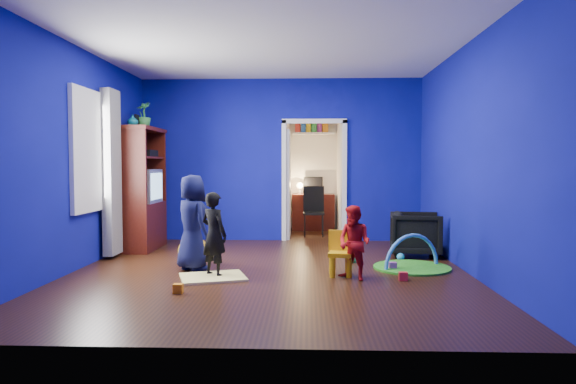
{
  "coord_description": "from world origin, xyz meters",
  "views": [
    {
      "loc": [
        0.49,
        -6.46,
        1.36
      ],
      "look_at": [
        0.22,
        0.4,
        1.0
      ],
      "focal_mm": 32.0,
      "sensor_mm": 36.0,
      "label": 1
    }
  ],
  "objects_px": {
    "tv_armoire": "(140,189)",
    "kid_chair": "(340,256)",
    "crt_tv": "(142,186)",
    "child_black": "(214,234)",
    "toddler_red": "(354,243)",
    "armchair": "(416,234)",
    "hopper_ball": "(193,251)",
    "child_navy": "(192,223)",
    "vase": "(133,120)",
    "play_mat": "(412,267)",
    "folding_chair": "(314,212)",
    "study_desk": "(313,212)"
  },
  "relations": [
    {
      "from": "tv_armoire",
      "to": "kid_chair",
      "type": "xyz_separation_m",
      "value": [
        3.11,
        -1.91,
        -0.73
      ]
    },
    {
      "from": "crt_tv",
      "to": "kid_chair",
      "type": "xyz_separation_m",
      "value": [
        3.07,
        -1.91,
        -0.77
      ]
    },
    {
      "from": "child_black",
      "to": "toddler_red",
      "type": "height_order",
      "value": "child_black"
    },
    {
      "from": "armchair",
      "to": "crt_tv",
      "type": "relative_size",
      "value": 1.04
    },
    {
      "from": "hopper_ball",
      "to": "armchair",
      "type": "bearing_deg",
      "value": 16.01
    },
    {
      "from": "armchair",
      "to": "tv_armoire",
      "type": "height_order",
      "value": "tv_armoire"
    },
    {
      "from": "child_black",
      "to": "crt_tv",
      "type": "relative_size",
      "value": 1.48
    },
    {
      "from": "child_navy",
      "to": "toddler_red",
      "type": "relative_size",
      "value": 1.4
    },
    {
      "from": "vase",
      "to": "tv_armoire",
      "type": "xyz_separation_m",
      "value": [
        0.0,
        0.3,
        -1.07
      ]
    },
    {
      "from": "armchair",
      "to": "play_mat",
      "type": "distance_m",
      "value": 1.03
    },
    {
      "from": "child_navy",
      "to": "tv_armoire",
      "type": "bearing_deg",
      "value": -3.64
    },
    {
      "from": "toddler_red",
      "to": "child_navy",
      "type": "bearing_deg",
      "value": -153.58
    },
    {
      "from": "child_navy",
      "to": "play_mat",
      "type": "distance_m",
      "value": 2.93
    },
    {
      "from": "toddler_red",
      "to": "armchair",
      "type": "bearing_deg",
      "value": 96.5
    },
    {
      "from": "armchair",
      "to": "folding_chair",
      "type": "bearing_deg",
      "value": 42.45
    },
    {
      "from": "child_navy",
      "to": "vase",
      "type": "bearing_deg",
      "value": 2.04
    },
    {
      "from": "child_black",
      "to": "vase",
      "type": "distance_m",
      "value": 2.78
    },
    {
      "from": "vase",
      "to": "tv_armoire",
      "type": "height_order",
      "value": "vase"
    },
    {
      "from": "vase",
      "to": "kid_chair",
      "type": "distance_m",
      "value": 3.94
    },
    {
      "from": "armchair",
      "to": "tv_armoire",
      "type": "relative_size",
      "value": 0.37
    },
    {
      "from": "child_navy",
      "to": "kid_chair",
      "type": "relative_size",
      "value": 2.47
    },
    {
      "from": "play_mat",
      "to": "toddler_red",
      "type": "bearing_deg",
      "value": -140.0
    },
    {
      "from": "armchair",
      "to": "child_black",
      "type": "height_order",
      "value": "child_black"
    },
    {
      "from": "hopper_ball",
      "to": "tv_armoire",
      "type": "bearing_deg",
      "value": 130.13
    },
    {
      "from": "child_black",
      "to": "tv_armoire",
      "type": "bearing_deg",
      "value": -16.59
    },
    {
      "from": "kid_chair",
      "to": "child_navy",
      "type": "bearing_deg",
      "value": -179.57
    },
    {
      "from": "armchair",
      "to": "play_mat",
      "type": "xyz_separation_m",
      "value": [
        -0.24,
        -0.94,
        -0.32
      ]
    },
    {
      "from": "child_black",
      "to": "child_navy",
      "type": "distance_m",
      "value": 0.52
    },
    {
      "from": "study_desk",
      "to": "folding_chair",
      "type": "bearing_deg",
      "value": -90.0
    },
    {
      "from": "vase",
      "to": "study_desk",
      "type": "xyz_separation_m",
      "value": [
        2.82,
        2.86,
        -1.67
      ]
    },
    {
      "from": "child_navy",
      "to": "folding_chair",
      "type": "relative_size",
      "value": 1.34
    },
    {
      "from": "tv_armoire",
      "to": "hopper_ball",
      "type": "height_order",
      "value": "tv_armoire"
    },
    {
      "from": "child_navy",
      "to": "crt_tv",
      "type": "distance_m",
      "value": 2.06
    },
    {
      "from": "toddler_red",
      "to": "hopper_ball",
      "type": "distance_m",
      "value": 2.22
    },
    {
      "from": "kid_chair",
      "to": "study_desk",
      "type": "bearing_deg",
      "value": 102.44
    },
    {
      "from": "tv_armoire",
      "to": "hopper_ball",
      "type": "distance_m",
      "value": 1.98
    },
    {
      "from": "toddler_red",
      "to": "play_mat",
      "type": "bearing_deg",
      "value": 79.58
    },
    {
      "from": "tv_armoire",
      "to": "crt_tv",
      "type": "relative_size",
      "value": 2.8
    },
    {
      "from": "play_mat",
      "to": "child_black",
      "type": "bearing_deg",
      "value": -166.81
    },
    {
      "from": "kid_chair",
      "to": "folding_chair",
      "type": "relative_size",
      "value": 0.54
    },
    {
      "from": "folding_chair",
      "to": "crt_tv",
      "type": "bearing_deg",
      "value": -150.04
    },
    {
      "from": "armchair",
      "to": "kid_chair",
      "type": "xyz_separation_m",
      "value": [
        -1.21,
        -1.43,
        -0.08
      ]
    },
    {
      "from": "hopper_ball",
      "to": "kid_chair",
      "type": "relative_size",
      "value": 0.81
    },
    {
      "from": "armchair",
      "to": "child_black",
      "type": "relative_size",
      "value": 0.7
    },
    {
      "from": "tv_armoire",
      "to": "armchair",
      "type": "bearing_deg",
      "value": -6.39
    },
    {
      "from": "kid_chair",
      "to": "folding_chair",
      "type": "xyz_separation_m",
      "value": [
        -0.29,
        3.52,
        0.21
      ]
    },
    {
      "from": "tv_armoire",
      "to": "folding_chair",
      "type": "relative_size",
      "value": 2.13
    },
    {
      "from": "crt_tv",
      "to": "kid_chair",
      "type": "height_order",
      "value": "crt_tv"
    },
    {
      "from": "study_desk",
      "to": "vase",
      "type": "bearing_deg",
      "value": -134.57
    },
    {
      "from": "kid_chair",
      "to": "play_mat",
      "type": "bearing_deg",
      "value": 35.45
    }
  ]
}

